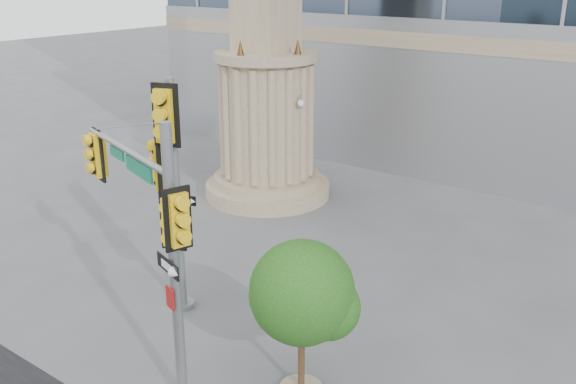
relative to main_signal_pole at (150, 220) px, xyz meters
The scene contains 5 objects.
ground 3.57m from the main_signal_pole, 29.65° to the left, with size 120.00×120.00×0.00m, color #545456.
monument 11.02m from the main_signal_pole, 117.10° to the left, with size 4.40×4.40×16.60m.
main_signal_pole is the anchor object (origin of this frame).
secondary_signal_pole 2.59m from the main_signal_pole, 128.38° to the left, with size 1.04×0.74×5.55m.
street_tree 3.18m from the main_signal_pole, 25.68° to the left, with size 2.01×1.97×3.14m.
Camera 1 is at (7.58, -7.87, 7.81)m, focal length 40.00 mm.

